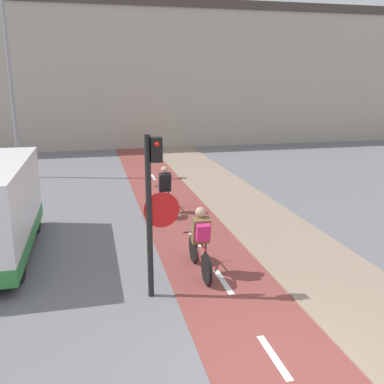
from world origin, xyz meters
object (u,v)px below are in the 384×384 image
at_px(cyclist_near, 201,243).
at_px(street_lamp_far, 9,62).
at_px(traffic_light_pole, 153,199).
at_px(cyclist_far, 165,192).

bearing_deg(cyclist_near, street_lamp_far, 115.26).
height_order(traffic_light_pole, cyclist_near, traffic_light_pole).
height_order(street_lamp_far, cyclist_near, street_lamp_far).
height_order(cyclist_near, cyclist_far, cyclist_near).
distance_m(traffic_light_pole, cyclist_far, 5.44).
relative_size(cyclist_near, cyclist_far, 1.02).
bearing_deg(traffic_light_pole, cyclist_far, 78.23).
distance_m(street_lamp_far, cyclist_near, 12.68).
xyz_separation_m(traffic_light_pole, street_lamp_far, (-4.07, 11.60, 2.78)).
bearing_deg(cyclist_far, street_lamp_far, 128.72).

